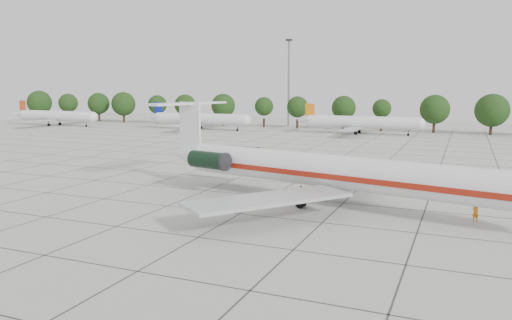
# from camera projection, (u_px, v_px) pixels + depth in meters

# --- Properties ---
(ground) EXTENTS (260.00, 260.00, 0.00)m
(ground) POSITION_uv_depth(u_px,v_px,m) (271.00, 197.00, 54.34)
(ground) COLOR beige
(ground) RESTS_ON ground
(apron_joints) EXTENTS (170.00, 170.00, 0.02)m
(apron_joints) POSITION_uv_depth(u_px,v_px,m) (310.00, 174.00, 68.01)
(apron_joints) COLOR #383838
(apron_joints) RESTS_ON ground
(main_airliner) EXTENTS (42.39, 32.89, 10.05)m
(main_airliner) POSITION_uv_depth(u_px,v_px,m) (320.00, 170.00, 50.56)
(main_airliner) COLOR silver
(main_airliner) RESTS_ON ground
(ground_crew) EXTENTS (0.75, 0.69, 1.73)m
(ground_crew) POSITION_uv_depth(u_px,v_px,m) (475.00, 212.00, 44.28)
(ground_crew) COLOR orange
(ground_crew) RESTS_ON ground
(bg_airliner_a) EXTENTS (28.24, 27.20, 7.40)m
(bg_airliner_a) POSITION_uv_depth(u_px,v_px,m) (56.00, 116.00, 149.73)
(bg_airliner_a) COLOR silver
(bg_airliner_a) RESTS_ON ground
(bg_airliner_b) EXTENTS (28.24, 27.20, 7.40)m
(bg_airliner_b) POSITION_uv_depth(u_px,v_px,m) (199.00, 119.00, 136.21)
(bg_airliner_b) COLOR silver
(bg_airliner_b) RESTS_ON ground
(bg_airliner_c) EXTENTS (28.24, 27.20, 7.40)m
(bg_airliner_c) POSITION_uv_depth(u_px,v_px,m) (361.00, 122.00, 123.66)
(bg_airliner_c) COLOR silver
(bg_airliner_c) RESTS_ON ground
(tree_line) EXTENTS (249.86, 8.44, 10.22)m
(tree_line) POSITION_uv_depth(u_px,v_px,m) (344.00, 108.00, 135.40)
(tree_line) COLOR #332114
(tree_line) RESTS_ON ground
(floodlight_mast) EXTENTS (1.60, 1.60, 25.45)m
(floodlight_mast) POSITION_uv_depth(u_px,v_px,m) (289.00, 78.00, 147.59)
(floodlight_mast) COLOR slate
(floodlight_mast) RESTS_ON ground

